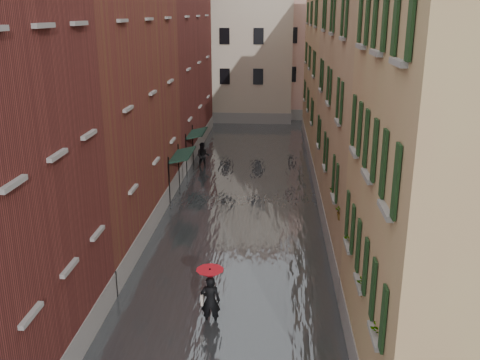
% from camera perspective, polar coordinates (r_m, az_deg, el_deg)
% --- Properties ---
extents(ground, '(120.00, 120.00, 0.00)m').
position_cam_1_polar(ground, '(18.08, -2.07, -16.42)').
color(ground, '#535355').
rests_on(ground, ground).
extents(floodwater, '(10.00, 60.00, 0.20)m').
position_cam_1_polar(floodwater, '(29.69, 0.48, -2.12)').
color(floodwater, '#4C5054').
rests_on(floodwater, ground).
extents(building_left_mid, '(6.00, 14.00, 12.50)m').
position_cam_1_polar(building_left_mid, '(25.70, -15.99, 8.28)').
color(building_left_mid, brown).
rests_on(building_left_mid, ground).
extents(building_left_far, '(6.00, 16.00, 14.00)m').
position_cam_1_polar(building_left_far, '(39.97, -8.85, 12.93)').
color(building_left_far, maroon).
rests_on(building_left_far, ground).
extents(building_right_mid, '(6.00, 14.00, 13.00)m').
position_cam_1_polar(building_right_mid, '(24.76, 16.52, 8.49)').
color(building_right_mid, tan).
rests_on(building_right_mid, ground).
extents(building_right_far, '(6.00, 16.00, 11.50)m').
position_cam_1_polar(building_right_far, '(39.51, 11.86, 10.89)').
color(building_right_far, '#A47654').
rests_on(building_right_far, ground).
extents(building_end_cream, '(12.00, 9.00, 13.00)m').
position_cam_1_polar(building_end_cream, '(53.23, -1.18, 13.70)').
color(building_end_cream, '#B1A08D').
rests_on(building_end_cream, ground).
extents(building_end_pink, '(10.00, 9.00, 12.00)m').
position_cam_1_polar(building_end_pink, '(55.23, 8.61, 13.13)').
color(building_end_pink, tan).
rests_on(building_end_pink, ground).
extents(awning_near, '(1.09, 2.95, 2.80)m').
position_cam_1_polar(awning_near, '(29.66, -6.22, 2.55)').
color(awning_near, black).
rests_on(awning_near, ground).
extents(awning_far, '(1.09, 2.79, 2.80)m').
position_cam_1_polar(awning_far, '(34.91, -4.69, 4.87)').
color(awning_far, black).
rests_on(awning_far, ground).
extents(window_planters, '(0.59, 10.66, 0.84)m').
position_cam_1_polar(window_planters, '(17.03, 12.01, -5.63)').
color(window_planters, brown).
rests_on(window_planters, ground).
extents(pedestrian_main, '(0.92, 0.92, 2.06)m').
position_cam_1_polar(pedestrian_main, '(18.08, -3.20, -11.89)').
color(pedestrian_main, black).
rests_on(pedestrian_main, ground).
extents(pedestrian_far, '(0.90, 0.71, 1.80)m').
position_cam_1_polar(pedestrian_far, '(35.64, -3.96, 2.58)').
color(pedestrian_far, black).
rests_on(pedestrian_far, ground).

